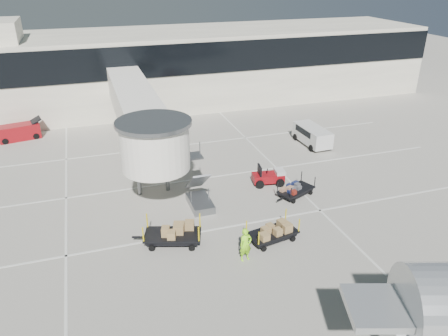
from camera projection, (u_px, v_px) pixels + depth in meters
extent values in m
plane|color=#B6B0A3|center=(246.00, 244.00, 25.48)|extent=(140.00, 140.00, 0.00)
cube|color=silver|center=(235.00, 226.00, 27.20)|extent=(40.00, 0.15, 0.02)
cube|color=silver|center=(204.00, 178.00, 33.22)|extent=(40.00, 0.15, 0.02)
cube|color=silver|center=(183.00, 145.00, 39.24)|extent=(40.00, 0.15, 0.02)
cube|color=silver|center=(271.00, 163.00, 35.77)|extent=(0.15, 30.00, 0.02)
cube|color=silver|center=(66.00, 192.00, 31.27)|extent=(0.15, 30.00, 0.02)
cube|color=#F0EACE|center=(153.00, 68.00, 49.59)|extent=(64.00, 12.00, 8.00)
cube|color=black|center=(162.00, 61.00, 43.54)|extent=(64.00, 0.12, 3.20)
cube|color=white|center=(136.00, 106.00, 35.43)|extent=(3.00, 18.00, 2.80)
cylinder|color=white|center=(155.00, 146.00, 27.69)|extent=(4.40, 4.40, 3.00)
cylinder|color=slate|center=(153.00, 123.00, 27.01)|extent=(4.80, 4.80, 0.25)
cylinder|color=slate|center=(139.00, 176.00, 30.34)|extent=(0.28, 0.28, 2.90)
cylinder|color=slate|center=(167.00, 172.00, 30.91)|extent=(0.28, 0.28, 2.90)
cylinder|color=slate|center=(127.00, 140.00, 36.37)|extent=(0.28, 0.28, 2.90)
cylinder|color=slate|center=(151.00, 138.00, 36.93)|extent=(0.28, 0.28, 2.90)
cylinder|color=slate|center=(118.00, 115.00, 42.39)|extent=(0.28, 0.28, 2.90)
cylinder|color=slate|center=(139.00, 113.00, 42.95)|extent=(0.28, 0.28, 2.90)
cube|color=slate|center=(200.00, 203.00, 29.29)|extent=(1.40, 2.60, 0.50)
cube|color=slate|center=(197.00, 181.00, 29.23)|extent=(1.20, 2.60, 2.06)
cube|color=slate|center=(192.00, 156.00, 29.90)|extent=(1.40, 1.20, 0.12)
cube|color=maroon|center=(268.00, 177.00, 32.19)|extent=(2.42, 1.42, 0.57)
cube|color=silver|center=(280.00, 172.00, 32.16)|extent=(0.81, 1.13, 0.33)
cube|color=black|center=(260.00, 171.00, 31.85)|extent=(0.25, 0.96, 0.86)
cylinder|color=black|center=(260.00, 184.00, 31.62)|extent=(0.64, 0.33, 0.61)
cylinder|color=black|center=(256.00, 177.00, 32.73)|extent=(0.64, 0.33, 0.61)
cylinder|color=black|center=(280.00, 183.00, 31.85)|extent=(0.64, 0.33, 0.61)
cylinder|color=black|center=(276.00, 176.00, 32.96)|extent=(0.64, 0.33, 0.61)
cube|color=black|center=(296.00, 190.00, 30.51)|extent=(2.97, 2.28, 0.11)
cube|color=black|center=(296.00, 192.00, 30.58)|extent=(2.64, 1.99, 0.22)
cube|color=black|center=(280.00, 199.00, 29.58)|extent=(0.60, 0.31, 0.07)
cylinder|color=black|center=(294.00, 201.00, 29.69)|extent=(0.33, 0.23, 0.30)
cylinder|color=black|center=(280.00, 195.00, 30.50)|extent=(0.33, 0.23, 0.30)
cylinder|color=black|center=(311.00, 193.00, 30.80)|extent=(0.33, 0.23, 0.30)
cylinder|color=black|center=(298.00, 187.00, 31.61)|extent=(0.33, 0.23, 0.30)
cylinder|color=black|center=(291.00, 194.00, 29.17)|extent=(0.06, 0.06, 0.80)
cylinder|color=black|center=(278.00, 187.00, 29.98)|extent=(0.06, 0.06, 0.80)
cylinder|color=black|center=(315.00, 182.00, 30.70)|extent=(0.06, 0.06, 0.80)
cylinder|color=black|center=(301.00, 176.00, 31.51)|extent=(0.06, 0.06, 0.80)
cube|color=#171F49|center=(292.00, 193.00, 29.59)|extent=(0.55, 0.46, 0.36)
cube|color=#4D4D52|center=(295.00, 188.00, 30.22)|extent=(0.52, 0.48, 0.33)
cube|color=#171F49|center=(303.00, 183.00, 30.99)|extent=(0.41, 0.40, 0.33)
cube|color=maroon|center=(290.00, 186.00, 30.58)|extent=(0.41, 0.40, 0.31)
cube|color=#171F49|center=(297.00, 185.00, 30.60)|extent=(0.57, 0.48, 0.36)
cube|color=#4D4D52|center=(299.00, 189.00, 30.14)|extent=(0.49, 0.39, 0.29)
cube|color=#171F49|center=(285.00, 189.00, 30.20)|extent=(0.46, 0.42, 0.24)
cube|color=#9D7055|center=(300.00, 189.00, 30.19)|extent=(0.49, 0.44, 0.27)
cube|color=#4D4D52|center=(303.00, 184.00, 30.97)|extent=(0.51, 0.43, 0.24)
cube|color=#9D7055|center=(301.00, 188.00, 30.36)|extent=(0.55, 0.46, 0.28)
cube|color=black|center=(272.00, 233.00, 25.55)|extent=(3.13, 1.97, 0.12)
cube|color=black|center=(272.00, 235.00, 25.62)|extent=(2.81, 1.70, 0.24)
cube|color=black|center=(246.00, 243.00, 24.83)|extent=(0.68, 0.20, 0.08)
cylinder|color=black|center=(264.00, 249.00, 24.74)|extent=(0.35, 0.19, 0.33)
cylinder|color=black|center=(252.00, 237.00, 25.78)|extent=(0.35, 0.19, 0.33)
cylinder|color=black|center=(293.00, 239.00, 25.63)|extent=(0.35, 0.19, 0.33)
cylinder|color=black|center=(280.00, 228.00, 26.67)|extent=(0.35, 0.19, 0.33)
cylinder|color=yellow|center=(259.00, 239.00, 24.23)|extent=(0.07, 0.07, 0.87)
cylinder|color=yellow|center=(246.00, 227.00, 25.27)|extent=(0.07, 0.07, 0.87)
cylinder|color=yellow|center=(299.00, 226.00, 25.45)|extent=(0.07, 0.07, 0.87)
cylinder|color=yellow|center=(286.00, 215.00, 26.49)|extent=(0.07, 0.07, 0.87)
cube|color=#AA8552|center=(276.00, 232.00, 25.24)|extent=(0.47, 0.43, 0.35)
cube|color=#AA8552|center=(278.00, 225.00, 25.83)|extent=(0.49, 0.58, 0.43)
cube|color=#AA8552|center=(271.00, 227.00, 25.72)|extent=(0.49, 0.59, 0.35)
cube|color=#AA8552|center=(260.00, 232.00, 25.11)|extent=(0.61, 0.54, 0.49)
cube|color=#AA8552|center=(269.00, 228.00, 25.56)|extent=(0.62, 0.59, 0.41)
cube|color=#AA8552|center=(282.00, 224.00, 25.84)|extent=(0.56, 0.59, 0.51)
cube|color=#AA8552|center=(269.00, 228.00, 25.44)|extent=(0.69, 0.57, 0.46)
cube|color=black|center=(173.00, 235.00, 25.26)|extent=(3.58, 2.53, 0.13)
cube|color=black|center=(173.00, 237.00, 25.35)|extent=(3.20, 2.20, 0.27)
cube|color=black|center=(138.00, 237.00, 25.32)|extent=(0.75, 0.31, 0.09)
cylinder|color=black|center=(152.00, 248.00, 24.77)|extent=(0.40, 0.26, 0.37)
cylinder|color=black|center=(155.00, 234.00, 26.09)|extent=(0.40, 0.26, 0.37)
cylinder|color=black|center=(192.00, 248.00, 24.78)|extent=(0.40, 0.26, 0.37)
cylinder|color=black|center=(193.00, 233.00, 26.11)|extent=(0.40, 0.26, 0.37)
cylinder|color=yellow|center=(143.00, 235.00, 24.39)|extent=(0.08, 0.08, 0.97)
cylinder|color=yellow|center=(147.00, 221.00, 25.71)|extent=(0.08, 0.08, 0.97)
cylinder|color=yellow|center=(199.00, 235.00, 24.41)|extent=(0.08, 0.08, 0.97)
cylinder|color=yellow|center=(200.00, 221.00, 25.73)|extent=(0.08, 0.08, 0.97)
cube|color=#AA8552|center=(169.00, 235.00, 24.74)|extent=(0.60, 0.52, 0.39)
cube|color=#AA8552|center=(174.00, 229.00, 25.31)|extent=(0.66, 0.55, 0.45)
cube|color=#AA8552|center=(162.00, 231.00, 24.99)|extent=(0.65, 0.61, 0.57)
cube|color=#AA8552|center=(158.00, 225.00, 25.54)|extent=(0.63, 0.54, 0.59)
cube|color=#AA8552|center=(178.00, 232.00, 24.95)|extent=(0.71, 0.72, 0.47)
imported|color=#90F319|center=(246.00, 245.00, 23.70)|extent=(0.77, 0.56, 1.97)
cube|color=silver|center=(312.00, 135.00, 39.04)|extent=(1.87, 4.32, 1.38)
cube|color=silver|center=(301.00, 131.00, 40.78)|extent=(1.66, 0.54, 0.80)
cube|color=black|center=(311.00, 130.00, 39.04)|extent=(1.84, 2.72, 0.55)
cylinder|color=black|center=(311.00, 148.00, 37.84)|extent=(0.23, 0.61, 0.60)
cylinder|color=black|center=(328.00, 146.00, 38.36)|extent=(0.23, 0.61, 0.60)
cylinder|color=black|center=(296.00, 137.00, 40.26)|extent=(0.23, 0.61, 0.60)
cylinder|color=black|center=(312.00, 135.00, 40.78)|extent=(0.23, 0.61, 0.60)
cube|color=maroon|center=(19.00, 132.00, 40.31)|extent=(3.80, 2.20, 1.41)
cube|color=black|center=(36.00, 120.00, 40.65)|extent=(1.15, 1.47, 0.50)
cylinder|color=black|center=(5.00, 141.00, 39.38)|extent=(0.60, 0.34, 0.56)
cylinder|color=black|center=(4.00, 137.00, 40.41)|extent=(0.60, 0.34, 0.56)
cylinder|color=black|center=(36.00, 136.00, 40.56)|extent=(0.60, 0.34, 0.56)
cylinder|color=black|center=(34.00, 132.00, 41.60)|extent=(0.60, 0.34, 0.56)
cylinder|color=silver|center=(419.00, 332.00, 17.60)|extent=(3.14, 2.74, 2.03)
cube|color=silver|center=(423.00, 317.00, 17.27)|extent=(0.74, 0.43, 0.97)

